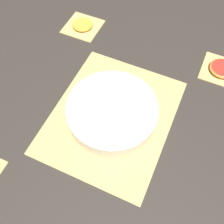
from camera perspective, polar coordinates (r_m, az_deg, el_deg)
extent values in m
plane|color=#2D2823|center=(0.82, 0.00, -0.97)|extent=(6.00, 6.00, 0.00)
cube|color=tan|center=(0.82, 0.00, -0.86)|extent=(0.44, 0.36, 0.01)
cube|color=#3D2D19|center=(0.91, 4.47, 7.71)|extent=(0.01, 0.35, 0.00)
cube|color=#3D2D19|center=(0.88, 3.28, 5.47)|extent=(0.01, 0.35, 0.00)
cube|color=#3D2D19|center=(0.86, 2.02, 3.07)|extent=(0.01, 0.35, 0.00)
cube|color=#3D2D19|center=(0.83, 0.69, 0.53)|extent=(0.01, 0.35, 0.00)
cube|color=#3D2D19|center=(0.81, -0.71, -2.17)|extent=(0.01, 0.35, 0.00)
cube|color=#3D2D19|center=(0.79, -2.20, -5.01)|extent=(0.01, 0.35, 0.00)
cube|color=#3D2D19|center=(0.77, -3.78, -7.98)|extent=(0.01, 0.35, 0.00)
cube|color=#3D2D19|center=(0.76, -5.45, -11.08)|extent=(0.01, 0.35, 0.00)
cube|color=tan|center=(1.09, -6.38, 18.04)|extent=(0.14, 0.14, 0.01)
cube|color=#3D2D19|center=(1.11, -5.82, 18.83)|extent=(0.00, 0.13, 0.00)
cube|color=#3D2D19|center=(1.08, -6.97, 17.39)|extent=(0.00, 0.13, 0.00)
cube|color=tan|center=(1.01, 22.72, 8.38)|extent=(0.14, 0.14, 0.01)
cube|color=#3D2D19|center=(1.02, 23.01, 9.31)|extent=(0.00, 0.13, 0.00)
cube|color=#3D2D19|center=(0.99, 22.50, 7.55)|extent=(0.00, 0.13, 0.00)
cylinder|color=silver|center=(0.80, 0.00, 0.19)|extent=(0.28, 0.28, 0.05)
torus|color=silver|center=(0.78, 0.00, 0.93)|extent=(0.28, 0.28, 0.01)
cylinder|color=#F4EABC|center=(0.76, -2.46, -4.05)|extent=(0.03, 0.03, 0.01)
cylinder|color=#F4EABC|center=(0.82, -6.25, 1.85)|extent=(0.03, 0.03, 0.01)
cylinder|color=#F4EABC|center=(0.84, -3.80, 5.27)|extent=(0.03, 0.03, 0.01)
cylinder|color=#F4EABC|center=(0.81, 4.57, 3.30)|extent=(0.03, 0.03, 0.01)
cylinder|color=#F4EABC|center=(0.77, -4.07, -5.86)|extent=(0.03, 0.03, 0.01)
cylinder|color=#F4EABC|center=(0.78, -7.91, 0.94)|extent=(0.03, 0.03, 0.01)
cylinder|color=#F4EABC|center=(0.77, -3.52, -1.23)|extent=(0.03, 0.03, 0.01)
cylinder|color=#F4EABC|center=(0.84, 0.77, 7.17)|extent=(0.03, 0.03, 0.01)
cube|color=white|center=(0.83, -3.95, 2.94)|extent=(0.02, 0.02, 0.02)
cube|color=white|center=(0.84, 2.04, 3.25)|extent=(0.03, 0.03, 0.03)
cube|color=white|center=(0.81, -1.10, 3.84)|extent=(0.03, 0.03, 0.03)
cube|color=white|center=(0.82, -5.37, 4.13)|extent=(0.02, 0.02, 0.02)
cube|color=white|center=(0.77, 5.48, -4.59)|extent=(0.03, 0.03, 0.03)
cube|color=white|center=(0.80, -2.20, 0.60)|extent=(0.02, 0.02, 0.02)
cube|color=white|center=(0.81, 2.76, 0.22)|extent=(0.03, 0.03, 0.03)
cube|color=white|center=(0.78, -6.33, -2.12)|extent=(0.02, 0.02, 0.02)
cube|color=white|center=(0.79, 5.41, 0.17)|extent=(0.03, 0.03, 0.03)
ellipsoid|color=#F9A338|center=(0.79, -6.19, 1.48)|extent=(0.03, 0.01, 0.01)
ellipsoid|color=#F9A338|center=(0.81, 6.79, 2.72)|extent=(0.03, 0.02, 0.02)
ellipsoid|color=#F9A338|center=(0.75, -0.11, -5.59)|extent=(0.03, 0.02, 0.01)
ellipsoid|color=#F9A338|center=(0.83, 2.71, 6.24)|extent=(0.03, 0.02, 0.01)
ellipsoid|color=#F9A338|center=(0.80, -1.04, -1.34)|extent=(0.03, 0.02, 0.01)
cylinder|color=#F9A338|center=(1.09, -6.42, 18.36)|extent=(0.07, 0.07, 0.01)
torus|color=#F4A82D|center=(1.09, -6.42, 18.36)|extent=(0.08, 0.08, 0.01)
cylinder|color=red|center=(1.00, 22.89, 8.70)|extent=(0.08, 0.08, 0.01)
torus|color=orange|center=(1.00, 22.89, 8.70)|extent=(0.09, 0.09, 0.01)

